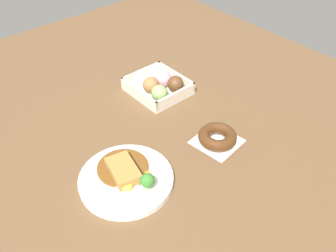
{
  "coord_description": "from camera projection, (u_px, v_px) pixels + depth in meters",
  "views": [
    {
      "loc": [
        -0.68,
        0.46,
        0.69
      ],
      "look_at": [
        -0.09,
        -0.05,
        0.03
      ],
      "focal_mm": 39.22,
      "sensor_mm": 36.0,
      "label": 1
    }
  ],
  "objects": [
    {
      "name": "curry_plate",
      "position": [
        126.0,
        178.0,
        0.9
      ],
      "size": [
        0.23,
        0.23,
        0.07
      ],
      "color": "white",
      "rests_on": "ground_plane"
    },
    {
      "name": "chocolate_ring_donut",
      "position": [
        217.0,
        137.0,
        1.01
      ],
      "size": [
        0.13,
        0.13,
        0.04
      ],
      "color": "white",
      "rests_on": "ground_plane"
    },
    {
      "name": "ground_plane",
      "position": [
        136.0,
        127.0,
        1.07
      ],
      "size": [
        1.6,
        1.6,
        0.0
      ],
      "primitive_type": "plane",
      "color": "brown"
    },
    {
      "name": "donut_box",
      "position": [
        160.0,
        85.0,
        1.19
      ],
      "size": [
        0.18,
        0.16,
        0.06
      ],
      "color": "beige",
      "rests_on": "ground_plane"
    }
  ]
}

